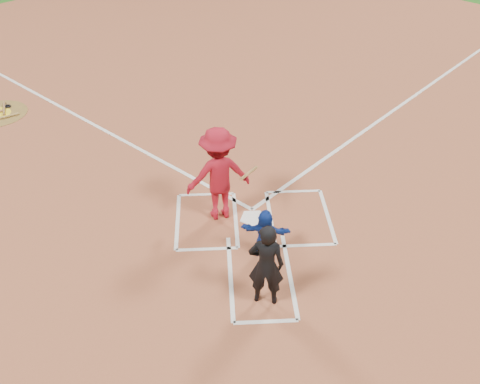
{
  "coord_description": "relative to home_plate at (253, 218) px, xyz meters",
  "views": [
    {
      "loc": [
        -0.78,
        -8.79,
        7.07
      ],
      "look_at": [
        -0.3,
        -0.4,
        1.0
      ],
      "focal_mm": 40.0,
      "sensor_mm": 36.0,
      "label": 1
    }
  ],
  "objects": [
    {
      "name": "ground",
      "position": [
        0.0,
        0.0,
        -0.02
      ],
      "size": [
        120.0,
        120.0,
        0.0
      ],
      "primitive_type": "plane",
      "color": "#1B5615",
      "rests_on": "ground"
    },
    {
      "name": "home_plate_dirt",
      "position": [
        0.0,
        6.0,
        -0.01
      ],
      "size": [
        28.0,
        28.0,
        0.01
      ],
      "primitive_type": "cylinder",
      "color": "brown",
      "rests_on": "ground"
    },
    {
      "name": "home_plate",
      "position": [
        0.0,
        0.0,
        0.0
      ],
      "size": [
        0.6,
        0.6,
        0.02
      ],
      "primitive_type": "cylinder",
      "rotation": [
        0.0,
        0.0,
        3.14
      ],
      "color": "white",
      "rests_on": "home_plate_dirt"
    },
    {
      "name": "on_deck_bat_a",
      "position": [
        -6.75,
        5.39,
        0.03
      ],
      "size": [
        0.29,
        0.83,
        0.06
      ],
      "primitive_type": "cylinder",
      "rotation": [
        1.57,
        0.0,
        0.27
      ],
      "color": "brown",
      "rests_on": "on_deck_circle"
    },
    {
      "name": "on_deck_bat_c",
      "position": [
        -6.6,
        4.84,
        0.03
      ],
      "size": [
        0.77,
        0.46,
        0.06
      ],
      "primitive_type": "cylinder",
      "rotation": [
        1.57,
        0.0,
        2.08
      ],
      "color": "olive",
      "rests_on": "on_deck_circle"
    },
    {
      "name": "bat_weight_donut",
      "position": [
        -6.7,
        5.54,
        0.03
      ],
      "size": [
        0.19,
        0.19,
        0.05
      ],
      "primitive_type": "torus",
      "color": "black",
      "rests_on": "on_deck_circle"
    },
    {
      "name": "catcher",
      "position": [
        0.13,
        -1.11,
        0.51
      ],
      "size": [
        1.0,
        0.51,
        1.03
      ],
      "primitive_type": "imported",
      "rotation": [
        0.0,
        0.0,
        2.92
      ],
      "color": "#123299",
      "rests_on": "home_plate_dirt"
    },
    {
      "name": "umpire",
      "position": [
        0.03,
        -2.3,
        0.83
      ],
      "size": [
        0.67,
        0.5,
        1.67
      ],
      "primitive_type": "imported",
      "rotation": [
        0.0,
        0.0,
        2.97
      ],
      "color": "black",
      "rests_on": "home_plate_dirt"
    },
    {
      "name": "chalk_markings",
      "position": [
        0.0,
        5.29,
        -0.01
      ],
      "size": [
        28.35,
        17.32,
        0.01
      ],
      "color": "white",
      "rests_on": "home_plate_dirt"
    },
    {
      "name": "batter_at_plate",
      "position": [
        -0.7,
        0.17,
        1.02
      ],
      "size": [
        1.55,
        1.06,
        2.06
      ],
      "color": "#A51223",
      "rests_on": "home_plate_dirt"
    }
  ]
}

